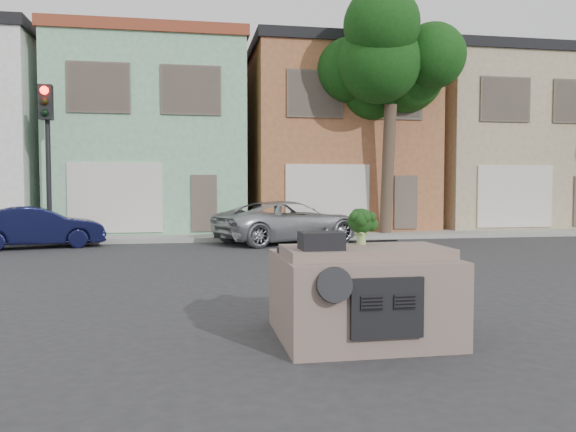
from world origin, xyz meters
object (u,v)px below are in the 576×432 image
object	(u,v)px
navy_sedan	(38,248)
silver_pickup	(289,242)
broccoli	(361,226)
traffic_signal	(48,164)

from	to	relation	value
navy_sedan	silver_pickup	world-z (taller)	silver_pickup
silver_pickup	broccoli	bearing A→B (deg)	152.16
traffic_signal	broccoli	bearing A→B (deg)	-62.16
navy_sedan	silver_pickup	xyz separation A→B (m)	(7.68, 0.30, 0.00)
traffic_signal	broccoli	xyz separation A→B (m)	(6.54, -12.38, -1.20)
navy_sedan	broccoli	distance (m)	12.98
silver_pickup	traffic_signal	xyz separation A→B (m)	(-7.66, 0.95, 2.55)
navy_sedan	traffic_signal	world-z (taller)	traffic_signal
broccoli	traffic_signal	bearing A→B (deg)	117.84
traffic_signal	broccoli	world-z (taller)	traffic_signal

